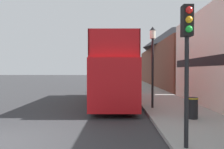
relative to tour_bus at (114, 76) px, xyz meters
The scene contains 10 objects.
ground_plane 13.16m from the tour_bus, 106.81° to the left, with size 144.00×144.00×0.00m, color #333335.
sidewalk 10.27m from the tour_bus, 69.57° to the left, with size 3.57×108.00×0.14m.
brick_terrace_rear 19.12m from the tour_bus, 64.00° to the left, with size 6.00×25.15×8.56m.
tour_bus is the anchor object (origin of this frame).
parked_car_ahead_of_bus 7.97m from the tour_bus, 85.32° to the left, with size 1.92×4.08×1.52m.
traffic_signal 9.44m from the tour_bus, 76.94° to the right, with size 0.28×0.42×3.93m.
lamp_post_nearest 3.80m from the tour_bus, 50.30° to the right, with size 0.35×0.35×4.62m.
lamp_post_second 7.41m from the tour_bus, 72.59° to the left, with size 0.35×0.35×4.76m.
lamp_post_third 16.78m from the tour_bus, 81.88° to the left, with size 0.35×0.35×4.74m.
litter_bin 6.65m from the tour_bus, 56.98° to the right, with size 0.48×0.48×0.95m.
Camera 1 is at (3.94, -6.64, 2.30)m, focal length 35.00 mm.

